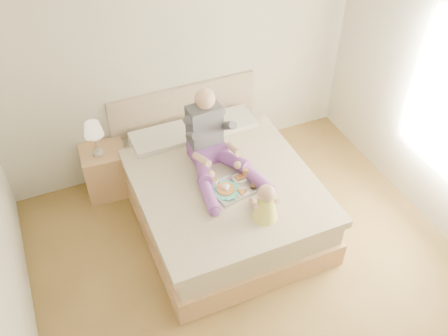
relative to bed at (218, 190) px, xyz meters
name	(u,v)px	position (x,y,z in m)	size (l,w,h in m)	color
room	(283,166)	(0.08, -1.08, 1.19)	(4.02, 4.22, 2.71)	brown
bed	(218,190)	(0.00, 0.00, 0.00)	(1.70, 2.18, 1.00)	#AA7C4F
nightstand	(106,171)	(-1.00, 0.80, -0.03)	(0.49, 0.44, 0.57)	#AA7C4F
lamp	(93,131)	(-1.04, 0.75, 0.56)	(0.20, 0.20, 0.41)	silver
adult	(212,145)	(-0.01, 0.10, 0.53)	(0.70, 1.00, 0.82)	#693483
tray	(233,186)	(0.03, -0.30, 0.32)	(0.50, 0.42, 0.13)	silver
baby	(265,204)	(0.14, -0.75, 0.45)	(0.26, 0.34, 0.38)	#E0DC46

